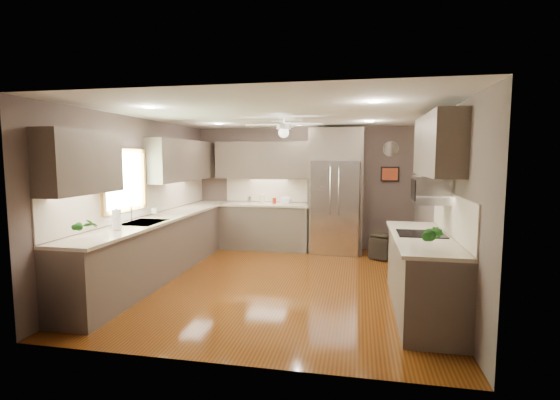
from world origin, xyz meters
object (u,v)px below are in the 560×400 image
(canister_d, at_px, (274,201))
(bowl, at_px, (286,202))
(canister_c, at_px, (262,199))
(soap_bottle, at_px, (156,211))
(paper_towel, at_px, (117,220))
(potted_plant_left, at_px, (86,225))
(canister_b, at_px, (250,200))
(potted_plant_right, at_px, (432,235))
(refrigerator, at_px, (336,193))
(microwave, at_px, (430,190))
(stool, at_px, (381,246))

(canister_d, xyz_separation_m, bowl, (0.23, 0.04, -0.03))
(canister_c, height_order, soap_bottle, soap_bottle)
(paper_towel, bearing_deg, potted_plant_left, -92.27)
(canister_b, xyz_separation_m, potted_plant_right, (2.97, -3.77, 0.08))
(canister_b, height_order, canister_d, canister_b)
(canister_b, distance_m, refrigerator, 1.78)
(canister_d, bearing_deg, soap_bottle, -125.97)
(bowl, height_order, paper_towel, paper_towel)
(refrigerator, relative_size, microwave, 4.45)
(canister_c, bearing_deg, soap_bottle, -120.73)
(soap_bottle, relative_size, potted_plant_left, 0.56)
(potted_plant_left, relative_size, stool, 0.69)
(canister_c, distance_m, paper_towel, 3.58)
(canister_c, bearing_deg, refrigerator, -2.57)
(canister_d, height_order, bowl, canister_d)
(canister_b, height_order, microwave, microwave)
(potted_plant_right, bearing_deg, soap_bottle, 157.15)
(refrigerator, relative_size, stool, 5.28)
(bowl, xyz_separation_m, refrigerator, (1.01, -0.08, 0.22))
(potted_plant_right, xyz_separation_m, paper_towel, (-3.82, 0.39, -0.01))
(soap_bottle, relative_size, bowl, 0.76)
(canister_b, xyz_separation_m, canister_c, (0.27, 0.02, 0.02))
(canister_d, xyz_separation_m, refrigerator, (1.25, -0.04, 0.19))
(soap_bottle, relative_size, paper_towel, 0.64)
(canister_b, xyz_separation_m, paper_towel, (-0.85, -3.39, 0.07))
(potted_plant_right, distance_m, stool, 3.42)
(refrigerator, xyz_separation_m, microwave, (1.33, -2.71, 0.29))
(stool, bearing_deg, potted_plant_right, -84.50)
(refrigerator, xyz_separation_m, paper_towel, (-2.63, -3.33, -0.11))
(canister_c, height_order, refrigerator, refrigerator)
(canister_b, xyz_separation_m, refrigerator, (1.77, -0.05, 0.18))
(canister_b, relative_size, stool, 0.31)
(canister_d, distance_m, microwave, 3.80)
(canister_d, distance_m, paper_towel, 3.65)
(bowl, height_order, microwave, microwave)
(refrigerator, bearing_deg, potted_plant_right, -72.21)
(soap_bottle, bearing_deg, canister_d, 54.03)
(soap_bottle, distance_m, potted_plant_left, 1.86)
(canister_c, xyz_separation_m, potted_plant_left, (-1.14, -3.98, 0.07))
(canister_d, relative_size, paper_towel, 0.43)
(canister_b, relative_size, potted_plant_left, 0.44)
(soap_bottle, bearing_deg, microwave, -9.11)
(canister_b, relative_size, canister_c, 0.86)
(potted_plant_left, bearing_deg, paper_towel, 87.73)
(bowl, bearing_deg, canister_c, -178.58)
(microwave, relative_size, paper_towel, 1.96)
(potted_plant_left, distance_m, potted_plant_right, 3.85)
(bowl, distance_m, microwave, 3.67)
(soap_bottle, xyz_separation_m, potted_plant_left, (0.12, -1.86, 0.07))
(soap_bottle, bearing_deg, bowl, 50.55)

